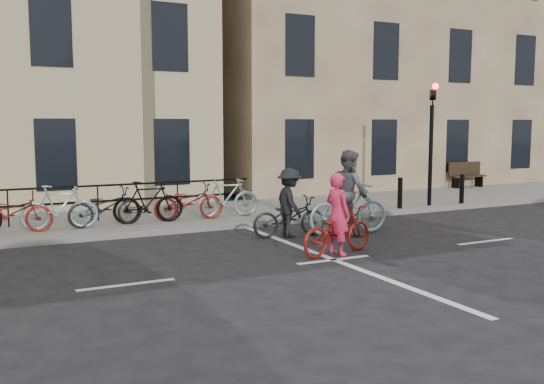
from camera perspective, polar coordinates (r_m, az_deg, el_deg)
name	(u,v)px	position (r m, az deg, el deg)	size (l,w,h in m)	color
ground	(334,260)	(11.81, 5.83, -6.39)	(120.00, 120.00, 0.00)	black
sidewalk	(69,225)	(16.04, -18.52, -2.98)	(46.00, 4.00, 0.15)	slate
building_east	(348,42)	(27.54, 7.18, 13.84)	(14.00, 10.00, 12.00)	#897252
traffic_light	(432,129)	(18.74, 14.79, 5.78)	(0.18, 0.30, 3.90)	black
bollard_east	(400,193)	(18.01, 11.95, -0.08)	(0.14, 0.14, 0.90)	black
bollard_west	(462,189)	(19.60, 17.43, 0.29)	(0.14, 0.14, 0.90)	black
bench	(466,174)	(24.58, 17.80, 1.66)	(1.60, 0.41, 0.97)	black
parked_bikes	(81,207)	(15.04, -17.56, -1.37)	(9.35, 1.23, 1.05)	black
cyclist_pink	(337,226)	(12.21, 6.17, -3.23)	(1.95, 1.05, 1.65)	maroon
cyclist_grey	(349,200)	(14.39, 7.25, -0.79)	(2.12, 1.03, 2.01)	#81A5A9
cyclist_dark	(290,210)	(14.00, 1.66, -1.70)	(1.85, 1.08, 1.60)	black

